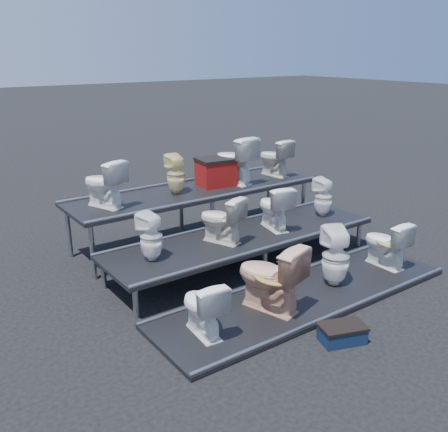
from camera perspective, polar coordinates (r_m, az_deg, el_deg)
ground at (r=7.44m, az=2.25°, el=-5.59°), size 80.00×80.00×0.00m
tier_front at (r=6.55m, az=9.30°, el=-9.07°), size 4.20×1.20×0.06m
tier_mid at (r=7.35m, az=2.27°, el=-3.95°), size 4.20×1.20×0.46m
tier_back at (r=8.28m, az=-3.22°, el=0.14°), size 4.20×1.20×0.86m
toilet_0 at (r=5.50m, az=-2.45°, el=-10.32°), size 0.42×0.67×0.65m
toilet_1 at (r=5.97m, az=5.26°, el=-6.89°), size 0.69×0.93×0.85m
toilet_2 at (r=6.72m, az=12.65°, el=-4.53°), size 0.48×0.48×0.80m
toilet_3 at (r=7.50m, az=18.01°, el=-2.97°), size 0.39×0.68×0.69m
toilet_4 at (r=6.40m, az=-8.34°, el=-2.36°), size 0.36×0.37×0.64m
toilet_5 at (r=6.92m, az=-0.32°, el=-0.39°), size 0.59×0.74×0.67m
toilet_6 at (r=7.50m, az=5.77°, el=1.05°), size 0.51×0.73×0.68m
toilet_7 at (r=8.21m, az=11.28°, el=2.15°), size 0.31×0.32×0.63m
toilet_8 at (r=7.38m, az=-13.60°, el=3.65°), size 0.60×0.78×0.70m
toilet_9 at (r=7.89m, az=-5.54°, el=4.79°), size 0.29×0.30×0.63m
toilet_10 at (r=8.49m, az=1.18°, el=6.46°), size 0.54×0.84×0.81m
toilet_11 at (r=9.06m, az=5.81°, el=6.68°), size 0.42×0.68×0.66m
red_crate at (r=8.37m, az=-0.96°, el=4.91°), size 0.62×0.52×0.41m
step_stool at (r=5.73m, az=13.34°, el=-13.04°), size 0.54×0.43×0.17m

